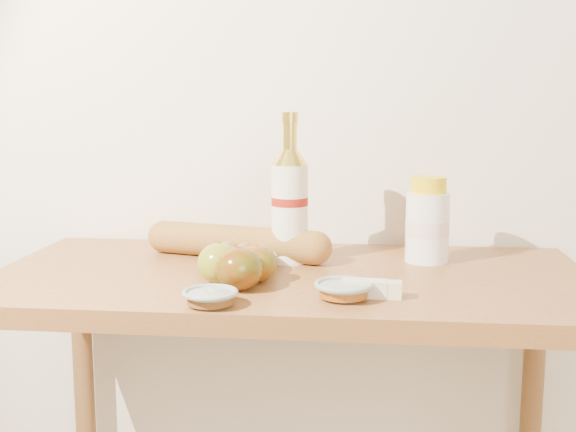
{
  "coord_description": "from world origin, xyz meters",
  "views": [
    {
      "loc": [
        0.15,
        -0.23,
        1.25
      ],
      "look_at": [
        0.0,
        1.15,
        1.02
      ],
      "focal_mm": 45.0,
      "sensor_mm": 36.0,
      "label": 1
    }
  ],
  "objects_px": {
    "table": "(290,331)",
    "bourbon_bottle": "(290,202)",
    "cream_bottle": "(427,223)",
    "baguette": "(237,242)",
    "egg_bowl": "(239,260)"
  },
  "relations": [
    {
      "from": "cream_bottle",
      "to": "baguette",
      "type": "bearing_deg",
      "value": 175.1
    },
    {
      "from": "cream_bottle",
      "to": "egg_bowl",
      "type": "distance_m",
      "value": 0.41
    },
    {
      "from": "table",
      "to": "bourbon_bottle",
      "type": "distance_m",
      "value": 0.27
    },
    {
      "from": "bourbon_bottle",
      "to": "baguette",
      "type": "distance_m",
      "value": 0.15
    },
    {
      "from": "cream_bottle",
      "to": "baguette",
      "type": "relative_size",
      "value": 0.42
    },
    {
      "from": "table",
      "to": "baguette",
      "type": "xyz_separation_m",
      "value": [
        -0.13,
        0.11,
        0.16
      ]
    },
    {
      "from": "table",
      "to": "cream_bottle",
      "type": "xyz_separation_m",
      "value": [
        0.28,
        0.13,
        0.21
      ]
    },
    {
      "from": "egg_bowl",
      "to": "bourbon_bottle",
      "type": "bearing_deg",
      "value": 45.99
    },
    {
      "from": "cream_bottle",
      "to": "egg_bowl",
      "type": "xyz_separation_m",
      "value": [
        -0.39,
        -0.13,
        -0.06
      ]
    },
    {
      "from": "table",
      "to": "egg_bowl",
      "type": "xyz_separation_m",
      "value": [
        -0.1,
        -0.01,
        0.15
      ]
    },
    {
      "from": "bourbon_bottle",
      "to": "egg_bowl",
      "type": "relative_size",
      "value": 1.53
    },
    {
      "from": "bourbon_bottle",
      "to": "baguette",
      "type": "height_order",
      "value": "bourbon_bottle"
    },
    {
      "from": "bourbon_bottle",
      "to": "cream_bottle",
      "type": "bearing_deg",
      "value": -15.61
    },
    {
      "from": "table",
      "to": "baguette",
      "type": "height_order",
      "value": "baguette"
    },
    {
      "from": "table",
      "to": "egg_bowl",
      "type": "distance_m",
      "value": 0.18
    }
  ]
}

